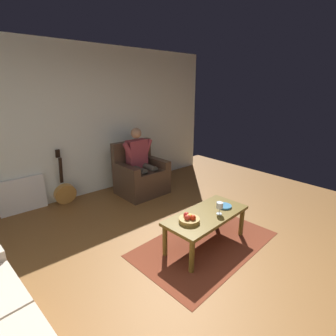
# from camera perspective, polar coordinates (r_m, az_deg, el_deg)

# --- Properties ---
(ground_plane) EXTENTS (7.32, 7.32, 0.00)m
(ground_plane) POSITION_cam_1_polar(r_m,az_deg,el_deg) (2.96, 10.57, -23.48)
(ground_plane) COLOR brown
(wall_back) EXTENTS (5.62, 0.06, 2.67)m
(wall_back) POSITION_cam_1_polar(r_m,az_deg,el_deg) (4.81, -18.49, 9.65)
(wall_back) COLOR silver
(wall_back) RESTS_ON ground
(rug) EXTENTS (1.92, 1.25, 0.01)m
(rug) POSITION_cam_1_polar(r_m,az_deg,el_deg) (3.44, 8.39, -16.60)
(rug) COLOR maroon
(rug) RESTS_ON ground
(armchair) EXTENTS (0.87, 0.75, 0.97)m
(armchair) POSITION_cam_1_polar(r_m,az_deg,el_deg) (4.81, -6.25, -1.84)
(armchair) COLOR #422F23
(armchair) RESTS_ON ground
(person_seated) EXTENTS (0.65, 0.55, 1.24)m
(person_seated) POSITION_cam_1_polar(r_m,az_deg,el_deg) (4.70, -6.27, 1.91)
(person_seated) COLOR #953740
(person_seated) RESTS_ON ground
(coffee_table) EXTENTS (1.18, 0.60, 0.44)m
(coffee_table) POSITION_cam_1_polar(r_m,az_deg,el_deg) (3.25, 8.69, -11.20)
(coffee_table) COLOR brown
(coffee_table) RESTS_ON ground
(guitar) EXTENTS (0.36, 0.23, 0.96)m
(guitar) POSITION_cam_1_polar(r_m,az_deg,el_deg) (4.72, -22.32, -5.04)
(guitar) COLOR #B47E3A
(guitar) RESTS_ON ground
(radiator) EXTENTS (0.69, 0.06, 0.58)m
(radiator) POSITION_cam_1_polar(r_m,az_deg,el_deg) (4.69, -30.13, -5.34)
(radiator) COLOR white
(radiator) RESTS_ON ground
(wine_glass_near) EXTENTS (0.08, 0.08, 0.16)m
(wine_glass_near) POSITION_cam_1_polar(r_m,az_deg,el_deg) (3.19, 11.62, -8.44)
(wine_glass_near) COLOR silver
(wine_glass_near) RESTS_ON coffee_table
(fruit_bowl) EXTENTS (0.25, 0.25, 0.11)m
(fruit_bowl) POSITION_cam_1_polar(r_m,az_deg,el_deg) (3.00, 4.82, -11.47)
(fruit_bowl) COLOR olive
(fruit_bowl) RESTS_ON coffee_table
(decorative_dish) EXTENTS (0.19, 0.19, 0.02)m
(decorative_dish) POSITION_cam_1_polar(r_m,az_deg,el_deg) (3.43, 12.62, -8.43)
(decorative_dish) COLOR teal
(decorative_dish) RESTS_ON coffee_table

